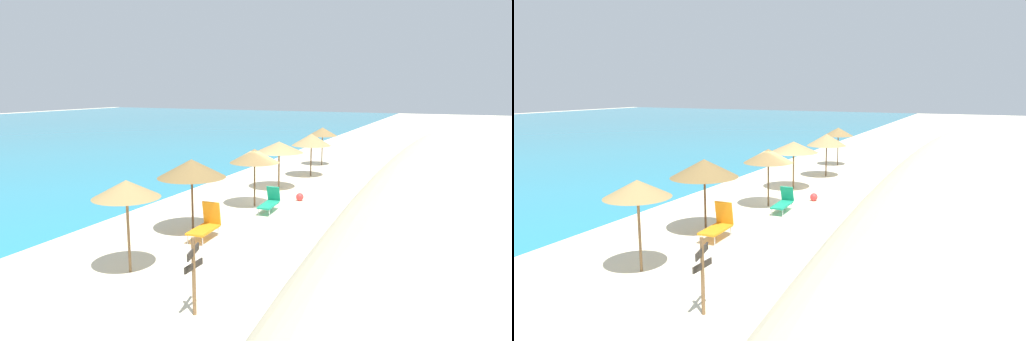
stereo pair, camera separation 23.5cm
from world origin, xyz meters
The scene contains 12 objects.
ground_plane centered at (0.00, 0.00, 0.00)m, with size 160.00×160.00×0.00m, color beige.
dune_ridge centered at (-2.32, -7.41, 1.57)m, with size 45.75×5.41×3.15m, color beige.
beach_umbrella_0 centered at (-9.38, 0.77, 2.45)m, with size 1.92×1.92×2.71m.
beach_umbrella_1 centered at (-5.40, 1.14, 2.38)m, with size 2.49×2.49×2.72m.
beach_umbrella_2 centered at (-1.03, 0.65, 2.28)m, with size 2.21×2.21×2.59m.
beach_umbrella_3 centered at (2.83, 1.02, 2.21)m, with size 2.54×2.54×2.50m.
beach_umbrella_4 centered at (6.85, 0.56, 2.20)m, with size 2.34×2.34×2.56m.
beach_umbrella_5 centered at (11.05, 1.11, 2.30)m, with size 2.00×2.00×2.58m.
lounge_chair_0 centered at (-1.59, -0.34, 0.43)m, with size 1.57×0.68×1.02m.
lounge_chair_1 centered at (-5.81, 0.33, 0.51)m, with size 1.46×0.74×1.23m.
wooden_signpost centered at (-10.80, -2.30, 1.12)m, with size 0.82×0.25×1.89m.
beach_ball centered at (0.75, -0.88, 0.18)m, with size 0.37×0.37×0.37m, color red.
Camera 2 is at (-19.27, -8.01, 5.26)m, focal length 32.44 mm.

